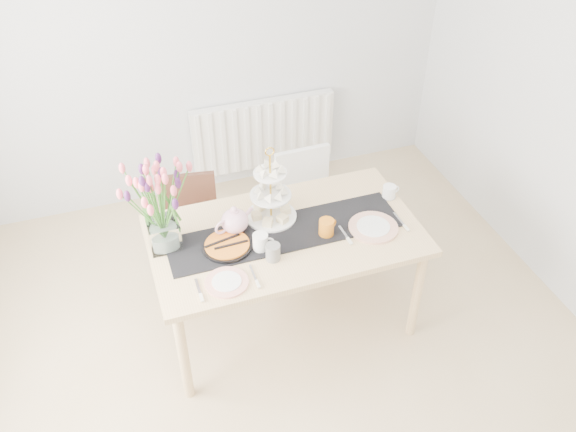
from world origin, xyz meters
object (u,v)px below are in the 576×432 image
object	(u,v)px
dining_table	(285,242)
chair_white	(307,197)
mug_white	(260,242)
chair_brown	(192,220)
tart_tin	(227,246)
tulip_vase	(158,197)
radiator	(264,134)
cream_jug	(389,192)
mug_orange	(326,228)
plate_right	(373,227)
cake_stand	(271,201)
teapot	(235,221)
mug_grey	(273,252)
plate_left	(227,282)

from	to	relation	value
dining_table	chair_white	world-z (taller)	chair_white
dining_table	mug_white	xyz separation A→B (m)	(-0.18, -0.09, 0.13)
chair_brown	tart_tin	world-z (taller)	tart_tin
chair_white	tart_tin	bearing A→B (deg)	-140.27
tulip_vase	tart_tin	bearing A→B (deg)	-22.94
radiator	chair_brown	size ratio (longest dim) A/B	1.60
chair_brown	cream_jug	distance (m)	1.36
mug_orange	plate_right	bearing A→B (deg)	-31.16
cake_stand	tart_tin	distance (m)	0.39
cream_jug	plate_right	size ratio (longest dim) A/B	0.28
mug_white	plate_right	xyz separation A→B (m)	(0.69, -0.04, -0.05)
teapot	cream_jug	xyz separation A→B (m)	(1.01, 0.01, -0.04)
chair_white	dining_table	bearing A→B (deg)	-122.71
cake_stand	tart_tin	xyz separation A→B (m)	(-0.32, -0.18, -0.11)
chair_white	tart_tin	size ratio (longest dim) A/B	2.81
chair_brown	tulip_vase	world-z (taller)	tulip_vase
dining_table	mug_white	world-z (taller)	mug_white
mug_white	cream_jug	bearing A→B (deg)	26.70
teapot	mug_orange	xyz separation A→B (m)	(0.50, -0.20, -0.03)
tart_tin	cake_stand	bearing A→B (deg)	29.42
chair_brown	chair_white	world-z (taller)	chair_white
cake_stand	mug_orange	bearing A→B (deg)	-44.44
radiator	tart_tin	distance (m)	1.79
mug_grey	mug_white	world-z (taller)	mug_white
teapot	plate_right	bearing A→B (deg)	-37.42
chair_white	teapot	xyz separation A→B (m)	(-0.65, -0.53, 0.36)
teapot	mug_orange	distance (m)	0.54
chair_white	tulip_vase	xyz separation A→B (m)	(-1.07, -0.51, 0.63)
cake_stand	mug_orange	world-z (taller)	cake_stand
tart_tin	mug_orange	bearing A→B (deg)	-7.12
chair_brown	plate_left	bearing A→B (deg)	-79.49
radiator	cake_stand	world-z (taller)	cake_stand
chair_white	cream_jug	world-z (taller)	cream_jug
tulip_vase	mug_orange	distance (m)	0.98
dining_table	chair_white	bearing A→B (deg)	59.09
cake_stand	cream_jug	distance (m)	0.78
chair_brown	plate_left	size ratio (longest dim) A/B	3.15
dining_table	chair_brown	size ratio (longest dim) A/B	2.14
dining_table	cream_jug	distance (m)	0.75
teapot	tulip_vase	bearing A→B (deg)	157.64
teapot	cream_jug	size ratio (longest dim) A/B	3.11
cake_stand	teapot	world-z (taller)	cake_stand
radiator	tulip_vase	world-z (taller)	tulip_vase
radiator	cream_jug	size ratio (longest dim) A/B	14.28
tart_tin	cream_jug	bearing A→B (deg)	7.31
chair_brown	tulip_vase	bearing A→B (deg)	-103.27
tart_tin	plate_left	distance (m)	0.28
plate_left	plate_right	distance (m)	0.96
chair_white	plate_right	world-z (taller)	chair_white
radiator	teapot	bearing A→B (deg)	-112.81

